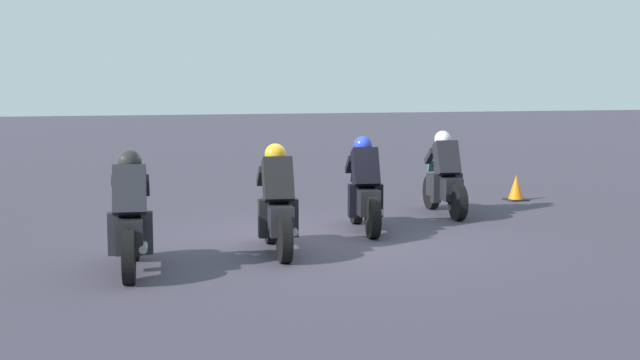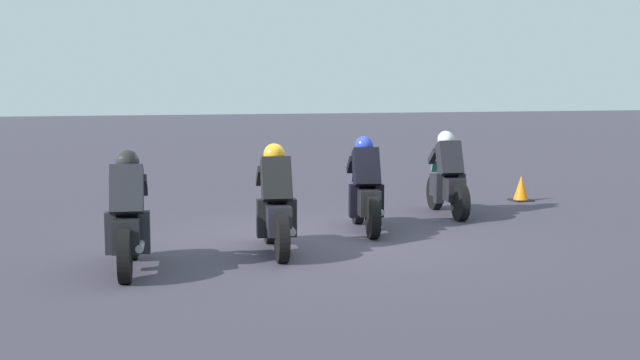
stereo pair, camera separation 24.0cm
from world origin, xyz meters
TOP-DOWN VIEW (x-y plane):
  - ground_plane at (0.00, 0.00)m, footprint 120.00×120.00m
  - rider_lane_a at (1.50, -2.92)m, footprint 2.04×0.60m
  - rider_lane_b at (0.42, -0.90)m, footprint 2.03×0.63m
  - rider_lane_c at (-0.81, 0.92)m, footprint 2.04×0.60m
  - rider_lane_d at (-1.34, 2.97)m, footprint 2.04×0.60m
  - traffic_cone at (2.71, -5.21)m, footprint 0.40×0.40m

SIDE VIEW (x-z plane):
  - ground_plane at x=0.00m, z-range 0.00..0.00m
  - traffic_cone at x=2.71m, z-range -0.02..0.50m
  - rider_lane_a at x=1.50m, z-range -0.13..1.38m
  - rider_lane_b at x=0.42m, z-range -0.13..1.38m
  - rider_lane_c at x=-0.81m, z-range -0.13..1.38m
  - rider_lane_d at x=-1.34m, z-range -0.13..1.38m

